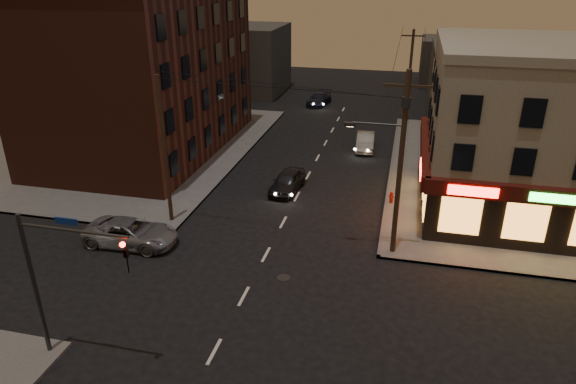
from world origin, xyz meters
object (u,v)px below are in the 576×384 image
(suv_cross, at_px, (131,233))
(sedan_far, at_px, (319,99))
(sedan_mid, at_px, (365,141))
(fire_hydrant, at_px, (391,197))
(sedan_near, at_px, (288,181))

(suv_cross, distance_m, sedan_far, 34.41)
(sedan_mid, height_order, sedan_far, sedan_mid)
(suv_cross, bearing_deg, fire_hydrant, -58.40)
(suv_cross, bearing_deg, sedan_far, -8.18)
(sedan_near, xyz_separation_m, sedan_mid, (4.48, 10.27, -0.03))
(suv_cross, bearing_deg, sedan_near, -36.41)
(suv_cross, height_order, sedan_near, suv_cross)
(sedan_mid, distance_m, sedan_far, 15.81)
(suv_cross, xyz_separation_m, sedan_mid, (11.41, 19.73, -0.04))
(suv_cross, xyz_separation_m, fire_hydrant, (14.20, 8.80, -0.16))
(suv_cross, height_order, sedan_far, suv_cross)
(fire_hydrant, bearing_deg, sedan_far, 110.41)
(sedan_near, bearing_deg, fire_hydrant, 0.59)
(suv_cross, distance_m, sedan_mid, 22.79)
(sedan_mid, bearing_deg, sedan_near, -117.07)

